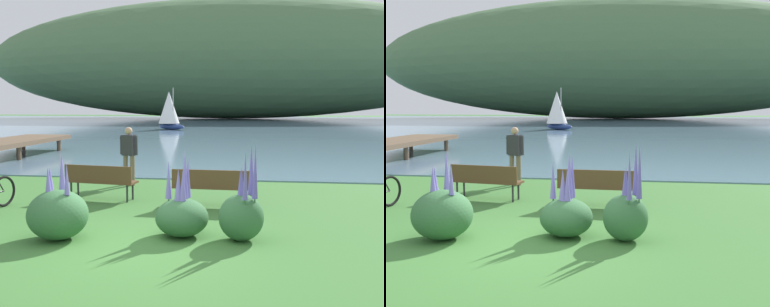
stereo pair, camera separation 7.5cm
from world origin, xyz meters
TOP-DOWN VIEW (x-y plane):
  - ground_plane at (0.00, 0.00)m, footprint 200.00×200.00m
  - bay_water at (0.00, 47.08)m, footprint 180.00×80.00m
  - distant_hillside at (-2.89, 72.79)m, footprint 85.72×28.00m
  - park_bench_near_camera at (-1.90, 3.74)m, footprint 1.85×0.73m
  - park_bench_further_along at (0.91, 3.36)m, footprint 1.82×0.54m
  - person_at_shoreline at (-1.78, 5.93)m, footprint 0.58×0.34m
  - echium_bush_closest_to_camera at (0.64, 0.84)m, footprint 0.96×0.96m
  - echium_bush_beside_closest at (-1.49, 0.34)m, footprint 1.07×1.07m
  - echium_bush_mid_cluster at (1.71, 0.72)m, footprint 0.79×0.79m
  - sailboat_mid_bay at (-6.34, 35.90)m, footprint 3.25×2.93m

SIDE VIEW (x-z plane):
  - ground_plane at x=0.00m, z-range 0.00..0.00m
  - bay_water at x=0.00m, z-range 0.00..0.04m
  - echium_bush_closest_to_camera at x=0.64m, z-range -0.37..1.19m
  - echium_bush_beside_closest at x=-1.49m, z-range -0.30..1.21m
  - echium_bush_mid_cluster at x=1.71m, z-range -0.39..1.33m
  - park_bench_near_camera at x=-1.90m, z-range 0.08..0.96m
  - park_bench_further_along at x=0.91m, z-range 0.08..0.96m
  - person_at_shoreline at x=-1.78m, z-range 0.12..1.83m
  - sailboat_mid_bay at x=-6.34m, z-range -0.07..3.84m
  - distant_hillside at x=-2.89m, z-range 0.04..19.89m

